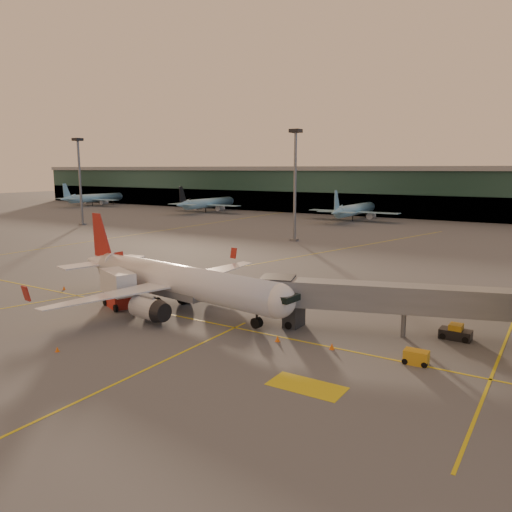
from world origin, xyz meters
The scene contains 16 objects.
ground centered at (0.00, 0.00, 0.00)m, with size 600.00×600.00×0.00m, color #4C4F54.
taxi_markings centered at (-7.32, 44.49, 0.01)m, with size 100.12×173.00×0.01m.
terminal centered at (0.00, 141.79, 8.76)m, with size 400.00×20.00×17.60m.
mast_west_far centered at (-90.00, 62.00, 14.86)m, with size 2.40×2.40×25.60m.
mast_west_near centered at (-20.00, 66.00, 14.86)m, with size 2.40×2.40×25.60m.
distant_aircraft_row centered at (-21.00, 118.00, 0.00)m, with size 290.00×34.00×13.00m.
main_airplane centered at (-5.25, 7.12, 3.49)m, with size 35.62×32.21×10.75m.
jet_bridge centered at (22.38, 12.17, 3.76)m, with size 29.77×12.46×5.49m.
catering_truck centered at (-11.76, 4.23, 2.55)m, with size 6.28×4.47×4.48m.
gpu_cart centered at (24.04, 5.10, 0.60)m, with size 2.16×1.32×1.23m.
pushback_tug centered at (25.67, 13.74, 0.63)m, with size 3.03×1.68×1.55m.
cone_nose centered at (16.40, 4.51, 0.29)m, with size 0.48×0.48×0.61m.
cone_tail centered at (-24.95, 6.22, 0.26)m, with size 0.42×0.42×0.53m.
cone_wing_right centered at (-4.95, -9.62, 0.24)m, with size 0.39×0.39×0.50m.
cone_wing_left centered at (-5.95, 23.42, 0.24)m, with size 0.39×0.39×0.49m.
cone_fwd centered at (11.00, 3.69, 0.29)m, with size 0.47×0.47×0.60m.
Camera 1 is at (34.10, -37.11, 16.77)m, focal length 35.00 mm.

